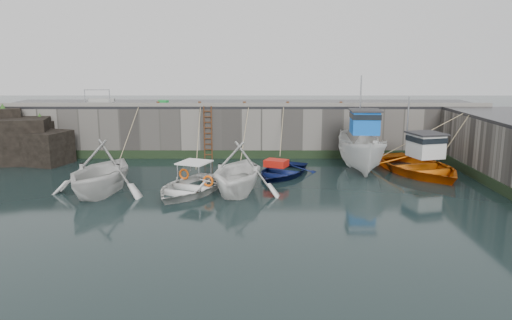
{
  "coord_description": "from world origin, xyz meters",
  "views": [
    {
      "loc": [
        0.92,
        -19.75,
        6.1
      ],
      "look_at": [
        0.9,
        3.76,
        1.2
      ],
      "focal_mm": 35.0,
      "sensor_mm": 36.0,
      "label": 1
    }
  ],
  "objects_px": {
    "boat_near_blacktrim": "(238,192)",
    "bollard_b": "(200,104)",
    "boat_far_orange": "(418,165)",
    "bollard_a": "(158,104)",
    "fish_crate": "(163,103)",
    "bollard_d": "(288,104)",
    "boat_near_white": "(101,193)",
    "boat_far_white": "(362,151)",
    "boat_near_navy": "(282,175)",
    "ladder": "(208,133)",
    "boat_near_blue": "(190,192)",
    "bollard_c": "(245,104)",
    "bollard_e": "(341,104)"
  },
  "relations": [
    {
      "from": "fish_crate",
      "to": "boat_far_orange",
      "type": "bearing_deg",
      "value": 1.53
    },
    {
      "from": "boat_far_white",
      "to": "bollard_a",
      "type": "relative_size",
      "value": 22.74
    },
    {
      "from": "boat_near_blacktrim",
      "to": "bollard_b",
      "type": "bearing_deg",
      "value": 116.74
    },
    {
      "from": "bollard_b",
      "to": "bollard_c",
      "type": "relative_size",
      "value": 1.0
    },
    {
      "from": "boat_far_orange",
      "to": "bollard_e",
      "type": "distance_m",
      "value": 6.16
    },
    {
      "from": "boat_far_orange",
      "to": "bollard_c",
      "type": "height_order",
      "value": "boat_far_orange"
    },
    {
      "from": "boat_far_white",
      "to": "boat_far_orange",
      "type": "distance_m",
      "value": 3.04
    },
    {
      "from": "fish_crate",
      "to": "bollard_d",
      "type": "relative_size",
      "value": 1.98
    },
    {
      "from": "boat_near_blue",
      "to": "bollard_c",
      "type": "height_order",
      "value": "bollard_c"
    },
    {
      "from": "boat_near_blacktrim",
      "to": "bollard_d",
      "type": "bearing_deg",
      "value": 79.88
    },
    {
      "from": "bollard_a",
      "to": "bollard_d",
      "type": "bearing_deg",
      "value": 0.0
    },
    {
      "from": "boat_near_navy",
      "to": "bollard_a",
      "type": "bearing_deg",
      "value": 172.48
    },
    {
      "from": "boat_far_orange",
      "to": "fish_crate",
      "type": "distance_m",
      "value": 15.3
    },
    {
      "from": "bollard_a",
      "to": "bollard_b",
      "type": "height_order",
      "value": "same"
    },
    {
      "from": "boat_far_white",
      "to": "boat_near_white",
      "type": "bearing_deg",
      "value": -155.74
    },
    {
      "from": "bollard_e",
      "to": "bollard_d",
      "type": "bearing_deg",
      "value": 180.0
    },
    {
      "from": "ladder",
      "to": "bollard_e",
      "type": "distance_m",
      "value": 8.19
    },
    {
      "from": "boat_near_blue",
      "to": "bollard_a",
      "type": "xyz_separation_m",
      "value": [
        -2.86,
        7.95,
        3.3
      ]
    },
    {
      "from": "boat_near_navy",
      "to": "boat_far_orange",
      "type": "xyz_separation_m",
      "value": [
        7.25,
        0.42,
        0.43
      ]
    },
    {
      "from": "fish_crate",
      "to": "ladder",
      "type": "bearing_deg",
      "value": 2.75
    },
    {
      "from": "boat_near_white",
      "to": "boat_near_navy",
      "type": "xyz_separation_m",
      "value": [
        8.4,
        3.56,
        0.0
      ]
    },
    {
      "from": "boat_near_navy",
      "to": "bollard_e",
      "type": "distance_m",
      "value": 6.77
    },
    {
      "from": "ladder",
      "to": "bollard_a",
      "type": "bearing_deg",
      "value": 173.62
    },
    {
      "from": "fish_crate",
      "to": "bollard_e",
      "type": "xyz_separation_m",
      "value": [
        10.77,
        -0.5,
        -0.02
      ]
    },
    {
      "from": "boat_near_blue",
      "to": "bollard_c",
      "type": "xyz_separation_m",
      "value": [
        2.34,
        7.95,
        3.3
      ]
    },
    {
      "from": "bollard_e",
      "to": "boat_near_blacktrim",
      "type": "bearing_deg",
      "value": -126.77
    },
    {
      "from": "boat_near_white",
      "to": "bollard_d",
      "type": "xyz_separation_m",
      "value": [
        8.94,
        8.14,
        3.3
      ]
    },
    {
      "from": "boat_near_white",
      "to": "bollard_d",
      "type": "distance_m",
      "value": 12.53
    },
    {
      "from": "bollard_b",
      "to": "bollard_e",
      "type": "relative_size",
      "value": 1.0
    },
    {
      "from": "boat_near_blacktrim",
      "to": "boat_near_blue",
      "type": "bearing_deg",
      "value": -171.21
    },
    {
      "from": "fish_crate",
      "to": "boat_near_blue",
      "type": "bearing_deg",
      "value": -53.09
    },
    {
      "from": "boat_near_blue",
      "to": "boat_far_white",
      "type": "bearing_deg",
      "value": 49.83
    },
    {
      "from": "bollard_c",
      "to": "boat_near_blacktrim",
      "type": "bearing_deg",
      "value": -91.01
    },
    {
      "from": "boat_far_orange",
      "to": "bollard_a",
      "type": "height_order",
      "value": "boat_far_orange"
    },
    {
      "from": "boat_far_orange",
      "to": "bollard_d",
      "type": "relative_size",
      "value": 26.55
    },
    {
      "from": "boat_near_blue",
      "to": "bollard_d",
      "type": "relative_size",
      "value": 17.46
    },
    {
      "from": "fish_crate",
      "to": "bollard_d",
      "type": "bearing_deg",
      "value": 15.8
    },
    {
      "from": "fish_crate",
      "to": "bollard_b",
      "type": "height_order",
      "value": "fish_crate"
    },
    {
      "from": "ladder",
      "to": "bollard_c",
      "type": "bearing_deg",
      "value": 8.67
    },
    {
      "from": "bollard_a",
      "to": "bollard_e",
      "type": "relative_size",
      "value": 1.0
    },
    {
      "from": "boat_far_orange",
      "to": "bollard_d",
      "type": "distance_m",
      "value": 8.4
    },
    {
      "from": "ladder",
      "to": "fish_crate",
      "type": "bearing_deg",
      "value": 163.14
    },
    {
      "from": "fish_crate",
      "to": "bollard_a",
      "type": "height_order",
      "value": "fish_crate"
    },
    {
      "from": "boat_near_blue",
      "to": "boat_near_navy",
      "type": "distance_m",
      "value": 5.54
    },
    {
      "from": "boat_near_white",
      "to": "bollard_d",
      "type": "relative_size",
      "value": 18.57
    },
    {
      "from": "boat_far_white",
      "to": "fish_crate",
      "type": "bearing_deg",
      "value": 165.34
    },
    {
      "from": "ladder",
      "to": "boat_near_navy",
      "type": "xyz_separation_m",
      "value": [
        4.26,
        -4.24,
        -1.59
      ]
    },
    {
      "from": "ladder",
      "to": "bollard_a",
      "type": "distance_m",
      "value": 3.47
    },
    {
      "from": "bollard_a",
      "to": "bollard_d",
      "type": "relative_size",
      "value": 1.0
    },
    {
      "from": "boat_far_orange",
      "to": "bollard_c",
      "type": "xyz_separation_m",
      "value": [
        -9.31,
        4.16,
        2.87
      ]
    }
  ]
}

